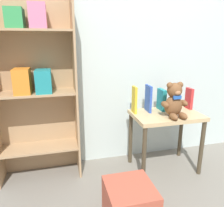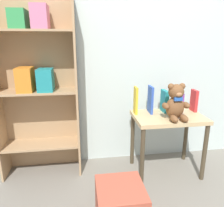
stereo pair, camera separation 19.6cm
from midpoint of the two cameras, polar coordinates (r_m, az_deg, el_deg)
The scene contains 10 objects.
wall_back at distance 2.29m, azimuth 5.35°, elevation 16.01°, with size 4.80×0.06×2.50m.
bookshelf_side at distance 2.06m, azimuth -22.37°, elevation 5.37°, with size 0.72×0.28×1.62m.
display_table at distance 2.15m, azimuth 11.36°, elevation -4.99°, with size 0.64×0.43×0.58m.
teddy_bear at distance 2.01m, azimuth 13.32°, elevation 0.56°, with size 0.24×0.22×0.32m.
book_standing_yellow at distance 2.07m, azimuth 3.17°, elevation 0.94°, with size 0.02×0.11×0.25m, color gold.
book_standing_blue at distance 2.12m, azimuth 6.88°, elevation 1.27°, with size 0.02×0.14×0.26m, color #2D51B7.
book_standing_teal at distance 2.19m, azimuth 10.32°, elevation 0.97°, with size 0.04×0.14×0.21m, color teal.
book_standing_purple at distance 2.24m, azimuth 13.96°, elevation 0.81°, with size 0.02×0.12×0.19m, color purple.
book_standing_red at distance 2.30m, azimuth 17.21°, elevation 1.25°, with size 0.03×0.11×0.21m, color red.
storage_bin at distance 1.67m, azimuth 0.95°, elevation -25.04°, with size 0.33×0.34×0.30m.
Camera 1 is at (-0.86, -0.78, 1.25)m, focal length 35.00 mm.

